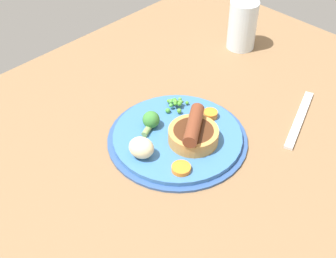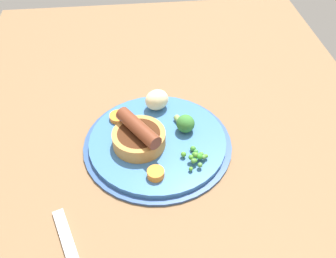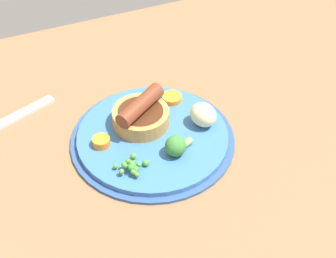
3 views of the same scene
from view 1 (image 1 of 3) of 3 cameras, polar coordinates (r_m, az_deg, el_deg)
name	(u,v)px [view 1 (image 1 of 3)]	position (r cm, az deg, el deg)	size (l,w,h in cm)	color
dining_table	(169,140)	(88.82, 0.07, -1.36)	(110.00, 80.00, 3.00)	brown
dinner_plate	(177,138)	(86.13, 1.05, -1.16)	(25.88, 25.88, 1.40)	#2D4C84
sausage_pudding	(193,133)	(83.27, 3.12, -0.50)	(9.24, 9.05, 5.09)	#BC8442
pea_pile	(175,103)	(91.10, 0.87, 3.14)	(5.20, 4.45, 1.85)	#4A8737
broccoli_floret_near	(151,120)	(86.35, -2.12, 1.05)	(4.87, 3.41, 3.24)	#387A33
potato_chunk_0	(141,148)	(80.45, -3.26, -2.29)	(4.49, 3.73, 3.88)	beige
carrot_slice_0	(210,114)	(89.42, 5.18, 1.80)	(2.75, 2.75, 1.27)	orange
carrot_slice_2	(181,168)	(78.98, 1.61, -4.82)	(3.29, 3.29, 0.87)	orange
fork	(299,119)	(94.18, 15.73, 1.18)	(18.00, 1.60, 0.60)	silver
drinking_glass	(242,25)	(111.25, 9.06, 12.43)	(6.59, 6.59, 11.40)	silver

